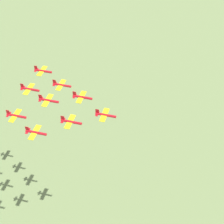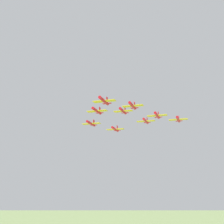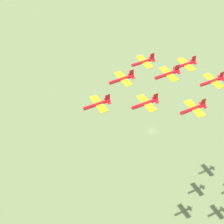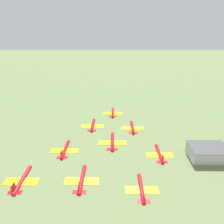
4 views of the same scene
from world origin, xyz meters
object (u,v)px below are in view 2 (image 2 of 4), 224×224
jet_0 (104,101)px  jet_2 (97,111)px  jet_1 (133,106)px  jet_7 (146,121)px  jet_5 (91,123)px  jet_3 (157,115)px  jet_8 (115,129)px  jet_6 (178,119)px  jet_4 (123,111)px

jet_0 → jet_2: bearing=-59.5°
jet_1 → jet_7: size_ratio=1.00×
jet_5 → jet_3: bearing=-180.0°
jet_2 → jet_5: 15.67m
jet_8 → jet_3: bearing=150.5°
jet_0 → jet_8: size_ratio=1.00×
jet_3 → jet_5: 31.52m
jet_0 → jet_1: 15.56m
jet_5 → jet_6: bearing=-161.2°
jet_1 → jet_8: size_ratio=1.00×
jet_3 → jet_5: (-31.48, -0.04, -1.57)m
jet_0 → jet_8: jet_0 is taller
jet_2 → jet_6: bearing=-139.6°
jet_2 → jet_6: (31.45, 26.80, 0.07)m
jet_8 → jet_1: bearing=120.5°
jet_0 → jet_2: jet_2 is taller
jet_7 → jet_2: bearing=59.5°
jet_5 → jet_4: bearing=-180.0°
jet_5 → jet_8: size_ratio=1.00×
jet_6 → jet_1: bearing=59.5°
jet_1 → jet_5: bearing=-29.5°
jet_3 → jet_6: bearing=-120.5°
jet_1 → jet_5: size_ratio=1.00×
jet_0 → jet_5: size_ratio=1.00×
jet_0 → jet_1: jet_1 is taller
jet_0 → jet_7: jet_7 is taller
jet_6 → jet_7: jet_7 is taller
jet_0 → jet_6: 46.57m
jet_6 → jet_8: jet_6 is taller
jet_2 → jet_4: (7.85, 13.39, 2.73)m
jet_0 → jet_1: (7.85, 13.39, 1.04)m
jet_7 → jet_4: bearing=59.5°
jet_3 → jet_8: size_ratio=1.00×
jet_4 → jet_5: jet_4 is taller
jet_1 → jet_5: (-23.63, 13.35, -3.10)m
jet_1 → jet_8: 31.27m
jet_0 → jet_5: jet_0 is taller
jet_2 → jet_8: 26.90m
jet_3 → jet_8: jet_3 is taller
jet_1 → jet_6: (15.71, 26.78, -0.88)m
jet_1 → jet_6: size_ratio=1.00×
jet_0 → jet_3: size_ratio=1.00×
jet_4 → jet_5: 16.48m
jet_7 → jet_5: bearing=29.5°
jet_8 → jet_7: bearing=180.0°
jet_6 → jet_4: bearing=29.5°
jet_4 → jet_6: (23.60, 13.41, -2.66)m
jet_5 → jet_0: bearing=120.5°
jet_4 → jet_5: bearing=0.0°
jet_0 → jet_8: bearing=-78.9°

